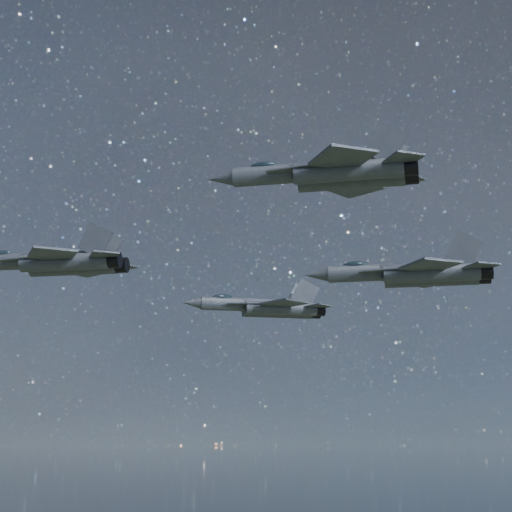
# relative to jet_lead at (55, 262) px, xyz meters

# --- Properties ---
(jet_lead) EXTENTS (17.98, 12.80, 4.58)m
(jet_lead) POSITION_rel_jet_lead_xyz_m (0.00, 0.00, 0.00)
(jet_lead) COLOR #343A42
(jet_left) EXTENTS (18.20, 12.03, 4.65)m
(jet_left) POSITION_rel_jet_lead_xyz_m (16.00, 25.81, -0.46)
(jet_left) COLOR #343A42
(jet_right) EXTENTS (15.96, 11.36, 4.07)m
(jet_right) POSITION_rel_jet_lead_xyz_m (27.87, -14.66, 1.95)
(jet_right) COLOR #343A42
(jet_slot) EXTENTS (19.63, 14.04, 5.02)m
(jet_slot) POSITION_rel_jet_lead_xyz_m (33.81, 12.11, 0.13)
(jet_slot) COLOR #343A42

